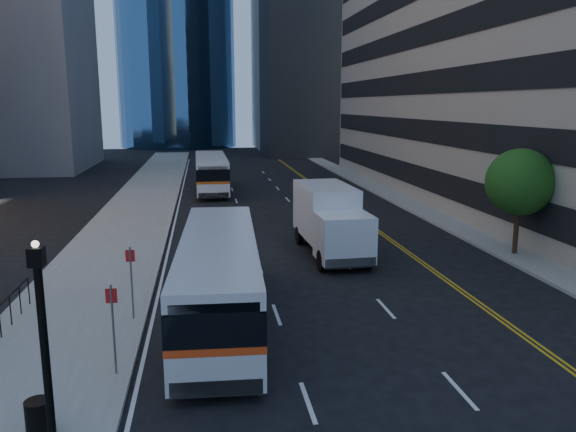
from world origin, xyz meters
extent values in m
plane|color=black|center=(0.00, 0.00, 0.00)|extent=(160.00, 160.00, 0.00)
cube|color=gray|center=(-10.50, 25.00, 0.07)|extent=(5.00, 90.00, 0.15)
cube|color=gray|center=(9.00, 25.00, 0.07)|extent=(2.00, 90.00, 0.15)
cylinder|color=#332114|center=(9.00, 8.00, 1.25)|extent=(0.24, 0.24, 2.20)
sphere|color=#1F4D16|center=(9.00, 8.00, 3.65)|extent=(3.20, 3.20, 3.20)
cylinder|color=black|center=(-9.00, -6.00, 2.25)|extent=(0.16, 0.16, 4.20)
cube|color=black|center=(-9.00, -6.00, 4.53)|extent=(0.28, 0.28, 0.36)
cube|color=silver|center=(-5.49, 1.71, 0.85)|extent=(2.97, 11.46, 1.04)
cube|color=#E34115|center=(-5.49, 1.71, 1.47)|extent=(2.99, 11.48, 0.21)
cube|color=black|center=(-5.49, 1.71, 1.99)|extent=(2.99, 11.48, 0.85)
cube|color=silver|center=(-5.49, 1.71, 2.70)|extent=(2.97, 11.46, 0.47)
cylinder|color=black|center=(-6.76, -1.64, 0.47)|extent=(0.33, 0.96, 0.95)
cylinder|color=black|center=(-4.54, -1.74, 0.47)|extent=(0.33, 0.96, 0.95)
cylinder|color=black|center=(-6.47, 4.79, 0.47)|extent=(0.33, 0.96, 0.95)
cylinder|color=black|center=(-4.25, 4.69, 0.47)|extent=(0.33, 0.96, 0.95)
cube|color=white|center=(-5.28, 31.34, 0.86)|extent=(2.63, 11.56, 1.06)
cube|color=#E05C15|center=(-5.28, 31.34, 1.49)|extent=(2.65, 11.58, 0.21)
cube|color=black|center=(-5.28, 31.34, 2.02)|extent=(2.65, 11.58, 0.86)
cube|color=white|center=(-5.28, 31.34, 2.74)|extent=(2.63, 11.56, 0.48)
cylinder|color=black|center=(-6.37, 27.86, 0.48)|extent=(0.30, 0.96, 0.96)
cylinder|color=black|center=(-4.12, 27.89, 0.48)|extent=(0.30, 0.96, 0.96)
cylinder|color=black|center=(-6.45, 34.40, 0.48)|extent=(0.30, 0.96, 0.96)
cylinder|color=black|center=(-4.19, 34.42, 0.48)|extent=(0.30, 0.96, 0.96)
cube|color=white|center=(0.23, 7.19, 1.44)|extent=(2.45, 2.26, 2.08)
cube|color=black|center=(0.27, 6.25, 1.84)|extent=(2.18, 0.13, 1.09)
cube|color=white|center=(0.12, 10.66, 2.03)|extent=(2.54, 4.84, 2.58)
cube|color=black|center=(0.15, 9.57, 0.55)|extent=(2.00, 6.60, 0.25)
cylinder|color=black|center=(-0.83, 6.96, 0.48)|extent=(0.31, 0.96, 0.95)
cylinder|color=black|center=(1.31, 7.03, 0.48)|extent=(0.31, 0.96, 0.95)
cylinder|color=black|center=(-1.00, 11.91, 0.48)|extent=(0.31, 0.96, 0.95)
cylinder|color=black|center=(1.14, 11.99, 0.48)|extent=(0.31, 0.96, 0.95)
cylinder|color=black|center=(-9.62, -4.76, 0.57)|extent=(0.69, 0.69, 0.84)
camera|label=1|loc=(-5.90, -16.57, 7.29)|focal=35.00mm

